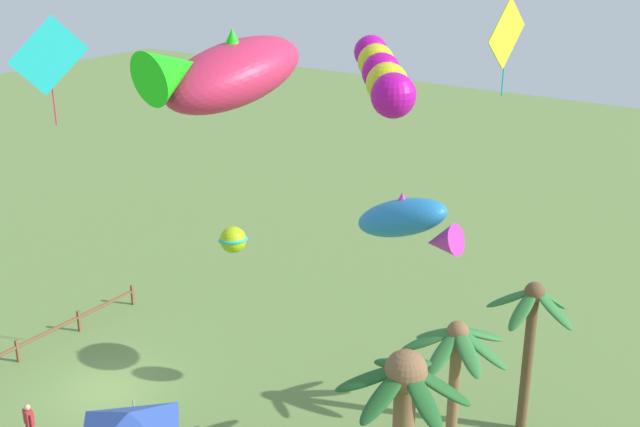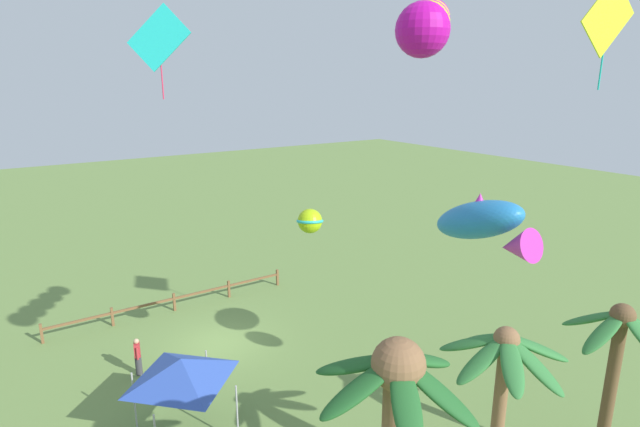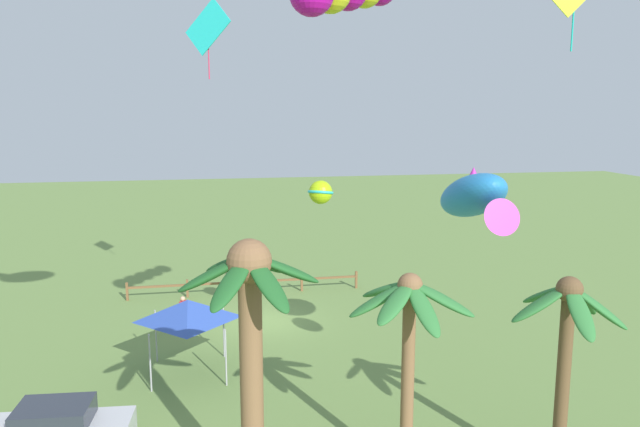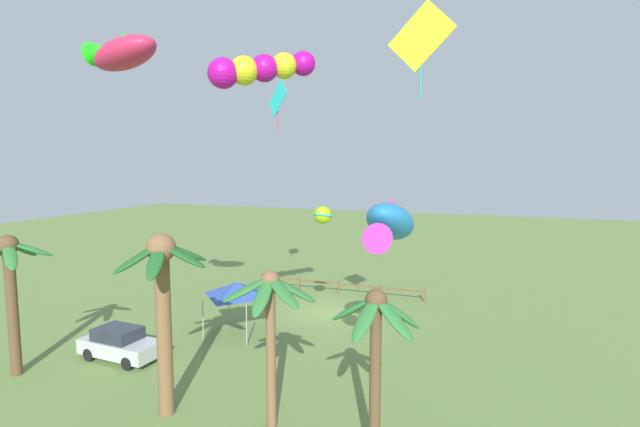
{
  "view_description": "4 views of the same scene",
  "coord_description": "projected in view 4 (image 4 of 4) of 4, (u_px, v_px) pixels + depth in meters",
  "views": [
    {
      "loc": [
        16.32,
        21.0,
        16.54
      ],
      "look_at": [
        -1.92,
        8.41,
        8.28
      ],
      "focal_mm": 44.45,
      "sensor_mm": 36.0,
      "label": 1
    },
    {
      "loc": [
        7.41,
        19.54,
        11.51
      ],
      "look_at": [
        -0.47,
        7.64,
        7.74
      ],
      "focal_mm": 28.11,
      "sensor_mm": 36.0,
      "label": 2
    },
    {
      "loc": [
        2.34,
        27.01,
        9.74
      ],
      "look_at": [
        -1.24,
        7.71,
        6.37
      ],
      "focal_mm": 34.19,
      "sensor_mm": 36.0,
      "label": 3
    },
    {
      "loc": [
        -9.76,
        27.21,
        9.36
      ],
      "look_at": [
        -2.77,
        8.24,
        7.14
      ],
      "focal_mm": 26.94,
      "sensor_mm": 36.0,
      "label": 4
    }
  ],
  "objects": [
    {
      "name": "kite_ball_2",
      "position": [
        323.0,
        215.0,
        23.7
      ],
      "size": [
        1.34,
        1.34,
        0.88
      ],
      "color": "#9FC812"
    },
    {
      "name": "ground_plane",
      "position": [
        324.0,
        313.0,
        29.75
      ],
      "size": [
        120.0,
        120.0,
        0.0
      ],
      "primitive_type": "plane",
      "color": "olive"
    },
    {
      "name": "kite_fish_5",
      "position": [
        121.0,
        53.0,
        19.73
      ],
      "size": [
        3.93,
        2.07,
        1.75
      ],
      "color": "#CD254E"
    },
    {
      "name": "kite_diamond_1",
      "position": [
        278.0,
        99.0,
        27.35
      ],
      "size": [
        1.78,
        1.43,
        3.11
      ],
      "color": "#20CFC9"
    },
    {
      "name": "spectator_0",
      "position": [
        268.0,
        296.0,
        30.43
      ],
      "size": [
        0.31,
        0.54,
        1.59
      ],
      "color": "#38383D",
      "rests_on": "ground"
    },
    {
      "name": "palm_tree_0",
      "position": [
        376.0,
        337.0,
        14.35
      ],
      "size": [
        2.91,
        3.06,
        5.59
      ],
      "color": "brown",
      "rests_on": "ground"
    },
    {
      "name": "festival_tent",
      "position": [
        237.0,
        289.0,
        25.87
      ],
      "size": [
        2.86,
        2.86,
        2.85
      ],
      "color": "#9E9EA3",
      "rests_on": "ground"
    },
    {
      "name": "kite_fish_0",
      "position": [
        389.0,
        224.0,
        18.36
      ],
      "size": [
        1.77,
        4.12,
        2.37
      ],
      "color": "#2175BB"
    },
    {
      "name": "kite_diamond_3",
      "position": [
        421.0,
        37.0,
        14.92
      ],
      "size": [
        2.18,
        0.3,
        3.05
      ],
      "color": "#CFE023"
    },
    {
      "name": "palm_tree_1",
      "position": [
        11.0,
        276.0,
        20.67
      ],
      "size": [
        3.06,
        3.19,
        6.22
      ],
      "color": "brown",
      "rests_on": "ground"
    },
    {
      "name": "rail_fence",
      "position": [
        338.0,
        285.0,
        34.05
      ],
      "size": [
        12.25,
        0.12,
        0.95
      ],
      "color": "brown",
      "rests_on": "ground"
    },
    {
      "name": "palm_tree_3",
      "position": [
        163.0,
        287.0,
        17.36
      ],
      "size": [
        3.49,
        3.23,
        6.8
      ],
      "color": "brown",
      "rests_on": "ground"
    },
    {
      "name": "palm_tree_2",
      "position": [
        270.0,
        307.0,
        16.46
      ],
      "size": [
        3.24,
        3.2,
        5.65
      ],
      "color": "brown",
      "rests_on": "ground"
    },
    {
      "name": "parked_car_0",
      "position": [
        120.0,
        344.0,
        22.72
      ],
      "size": [
        4.01,
        1.98,
        1.51
      ],
      "color": "#BCBCC1",
      "rests_on": "ground"
    },
    {
      "name": "kite_tube_4",
      "position": [
        259.0,
        69.0,
        17.84
      ],
      "size": [
        3.34,
        3.08,
        1.59
      ],
      "color": "#B40D94"
    }
  ]
}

